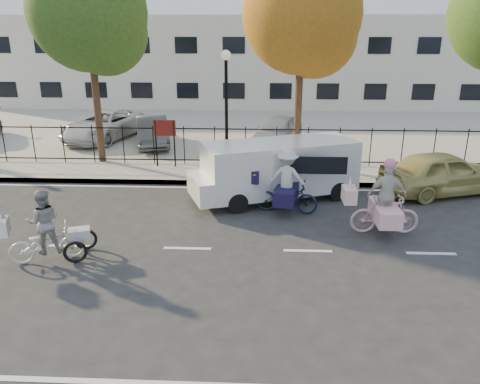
# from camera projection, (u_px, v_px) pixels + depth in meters

# --- Properties ---
(ground) EXTENTS (120.00, 120.00, 0.00)m
(ground) POSITION_uv_depth(u_px,v_px,m) (187.00, 249.00, 11.68)
(ground) COLOR #333334
(road_markings) EXTENTS (60.00, 9.52, 0.01)m
(road_markings) POSITION_uv_depth(u_px,v_px,m) (187.00, 248.00, 11.68)
(road_markings) COLOR silver
(road_markings) RESTS_ON ground
(curb) EXTENTS (60.00, 0.10, 0.15)m
(curb) POSITION_uv_depth(u_px,v_px,m) (209.00, 183.00, 16.41)
(curb) COLOR #A8A399
(curb) RESTS_ON ground
(sidewalk) EXTENTS (60.00, 2.20, 0.15)m
(sidewalk) POSITION_uv_depth(u_px,v_px,m) (212.00, 174.00, 17.40)
(sidewalk) COLOR #A8A399
(sidewalk) RESTS_ON ground
(parking_lot) EXTENTS (60.00, 15.60, 0.15)m
(parking_lot) POSITION_uv_depth(u_px,v_px,m) (229.00, 127.00, 25.79)
(parking_lot) COLOR #A8A399
(parking_lot) RESTS_ON ground
(iron_fence) EXTENTS (58.00, 0.06, 1.50)m
(iron_fence) POSITION_uv_depth(u_px,v_px,m) (215.00, 145.00, 18.17)
(iron_fence) COLOR black
(iron_fence) RESTS_ON sidewalk
(building) EXTENTS (34.00, 10.00, 6.00)m
(building) POSITION_uv_depth(u_px,v_px,m) (238.00, 60.00, 34.25)
(building) COLOR silver
(building) RESTS_ON ground
(lamppost) EXTENTS (0.36, 0.36, 4.33)m
(lamppost) POSITION_uv_depth(u_px,v_px,m) (226.00, 89.00, 17.03)
(lamppost) COLOR black
(lamppost) RESTS_ON sidewalk
(street_sign) EXTENTS (0.85, 0.06, 1.80)m
(street_sign) POSITION_uv_depth(u_px,v_px,m) (165.00, 134.00, 17.70)
(street_sign) COLOR black
(street_sign) RESTS_ON sidewalk
(zebra_trike) EXTENTS (2.04, 1.36, 1.77)m
(zebra_trike) POSITION_uv_depth(u_px,v_px,m) (46.00, 234.00, 10.86)
(zebra_trike) COLOR silver
(zebra_trike) RESTS_ON ground
(unicorn_bike) EXTENTS (2.04, 1.41, 2.08)m
(unicorn_bike) POSITION_uv_depth(u_px,v_px,m) (384.00, 206.00, 12.30)
(unicorn_bike) COLOR #E3ACC3
(unicorn_bike) RESTS_ON ground
(bull_bike) EXTENTS (2.14, 1.49, 1.93)m
(bull_bike) POSITION_uv_depth(u_px,v_px,m) (286.00, 187.00, 13.76)
(bull_bike) COLOR #0F1A33
(bull_bike) RESTS_ON ground
(white_van) EXTENTS (5.67, 3.37, 1.86)m
(white_van) POSITION_uv_depth(u_px,v_px,m) (277.00, 168.00, 14.82)
(white_van) COLOR white
(white_van) RESTS_ON ground
(gold_sedan) EXTENTS (4.53, 2.90, 1.44)m
(gold_sedan) POSITION_uv_depth(u_px,v_px,m) (444.00, 173.00, 15.34)
(gold_sedan) COLOR tan
(gold_sedan) RESTS_ON ground
(lot_car_b) EXTENTS (3.42, 5.35, 1.37)m
(lot_car_b) POSITION_uv_depth(u_px,v_px,m) (103.00, 125.00, 22.28)
(lot_car_b) COLOR silver
(lot_car_b) RESTS_ON parking_lot
(lot_car_c) EXTENTS (2.31, 4.08, 1.27)m
(lot_car_c) POSITION_uv_depth(u_px,v_px,m) (152.00, 131.00, 21.20)
(lot_car_c) COLOR #4F5457
(lot_car_c) RESTS_ON parking_lot
(lot_car_d) EXTENTS (2.74, 4.28, 1.36)m
(lot_car_d) POSITION_uv_depth(u_px,v_px,m) (278.00, 131.00, 21.06)
(lot_car_d) COLOR #A1A3A8
(lot_car_d) RESTS_ON parking_lot
(tree_west) EXTENTS (4.33, 4.33, 7.94)m
(tree_west) POSITION_uv_depth(u_px,v_px,m) (93.00, 18.00, 17.10)
(tree_west) COLOR #442D1D
(tree_west) RESTS_ON ground
(tree_mid) EXTENTS (4.26, 4.26, 7.82)m
(tree_mid) POSITION_uv_depth(u_px,v_px,m) (306.00, 20.00, 16.65)
(tree_mid) COLOR #442D1D
(tree_mid) RESTS_ON ground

